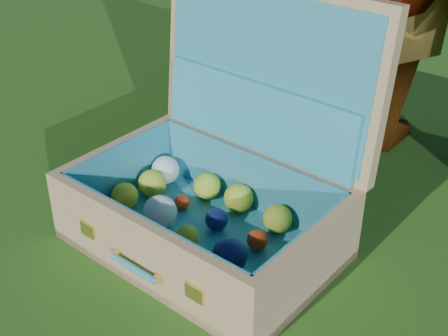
% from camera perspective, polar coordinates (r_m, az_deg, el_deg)
% --- Properties ---
extents(ground, '(60.00, 60.00, 0.00)m').
position_cam_1_polar(ground, '(1.66, -1.96, -6.25)').
color(ground, '#215114').
rests_on(ground, ground).
extents(stray_ball, '(0.06, 0.06, 0.06)m').
position_cam_1_polar(stray_ball, '(1.90, -12.55, -0.60)').
color(stray_ball, '#446AB2').
rests_on(stray_ball, ground).
extents(suitcase, '(0.67, 0.56, 0.63)m').
position_cam_1_polar(suitcase, '(1.58, -0.01, -0.57)').
color(suitcase, tan).
rests_on(suitcase, ground).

